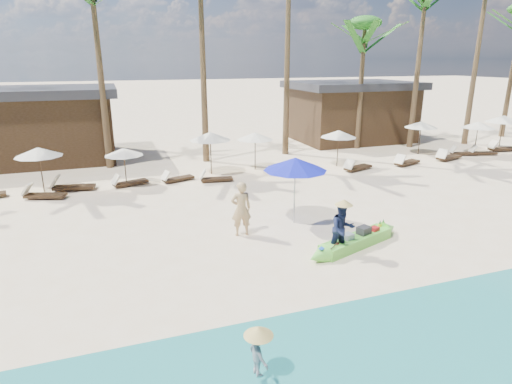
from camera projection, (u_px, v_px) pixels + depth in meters
name	position (u px, v px, depth m)	size (l,w,h in m)	color
ground	(241.00, 271.00, 12.42)	(240.00, 240.00, 0.00)	#FBE2B9
green_canoe	(356.00, 241.00, 13.95)	(4.57, 1.88, 0.60)	#68DB43
tourist	(241.00, 209.00, 14.65)	(0.71, 0.46, 1.93)	tan
vendor_green	(342.00, 229.00, 13.18)	(0.83, 0.65, 1.71)	#161E3D
vendor_yellow	(258.00, 354.00, 7.95)	(0.59, 0.34, 0.92)	gray
blue_umbrella	(295.00, 164.00, 15.40)	(2.32, 2.32, 2.50)	#99999E
resort_parasol_4	(38.00, 152.00, 19.09)	(2.05, 2.05, 2.11)	#392617
lounger_4_left	(42.00, 194.00, 18.74)	(1.89, 1.11, 0.61)	#392617
lounger_4_right	(71.00, 186.00, 19.91)	(2.01, 0.93, 0.66)	#392617
resort_parasol_5	(124.00, 152.00, 20.21)	(1.81, 1.81, 1.87)	#392617
lounger_5_left	(128.00, 182.00, 20.62)	(1.81, 1.01, 0.59)	#392617
resort_parasol_6	(210.00, 136.00, 22.25)	(2.19, 2.19, 2.26)	#392617
lounger_6_left	(176.00, 178.00, 21.36)	(1.73, 1.01, 0.56)	#392617
lounger_6_right	(214.00, 178.00, 21.34)	(1.71, 0.74, 0.56)	#392617
resort_parasol_7	(255.00, 136.00, 23.23)	(2.02, 2.02, 2.08)	#392617
lounger_7_left	(294.00, 169.00, 23.17)	(1.68, 0.69, 0.55)	#392617
lounger_7_right	(299.00, 172.00, 22.47)	(1.94, 0.75, 0.64)	#392617
resort_parasol_8	(339.00, 134.00, 23.93)	(2.01, 2.01, 2.07)	#392617
lounger_8_left	(356.00, 167.00, 23.48)	(1.92, 1.11, 0.62)	#392617
resort_parasol_9	(421.00, 125.00, 27.01)	(2.06, 2.06, 2.12)	#392617
lounger_9_left	(406.00, 162.00, 24.62)	(1.93, 1.14, 0.63)	#392617
lounger_9_right	(448.00, 157.00, 25.88)	(2.04, 1.13, 0.66)	#392617
resort_parasol_10	(478.00, 125.00, 26.96)	(2.05, 2.05, 2.11)	#392617
lounger_10_left	(462.00, 153.00, 27.17)	(1.72, 1.02, 0.56)	#392617
lounger_10_right	(482.00, 152.00, 27.28)	(1.74, 1.02, 0.57)	#392617
resort_parasol_11	(504.00, 119.00, 28.15)	(2.27, 2.27, 2.34)	#392617
lounger_11_left	(501.00, 148.00, 28.37)	(2.04, 0.85, 0.67)	#392617
palm_3	(93.00, 3.00, 21.70)	(2.08, 2.08, 10.52)	brown
palm_6	(364.00, 40.00, 27.42)	(2.08, 2.08, 8.51)	brown
palm_7	(424.00, 8.00, 27.24)	(2.08, 2.08, 11.08)	brown
pavilion_west	(22.00, 125.00, 25.07)	(10.80, 6.60, 4.30)	#392617
pavilion_east	(351.00, 110.00, 31.92)	(8.80, 6.60, 4.30)	#392617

